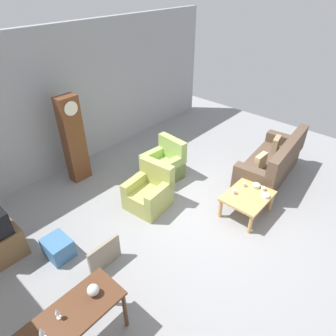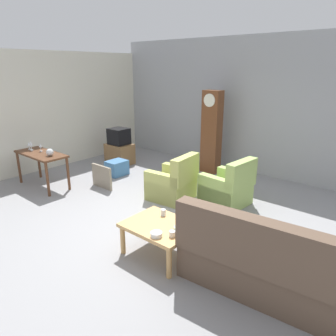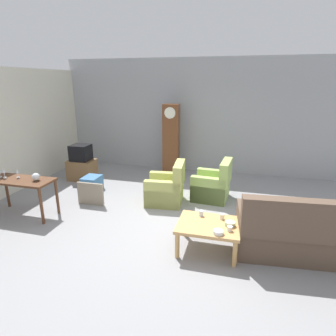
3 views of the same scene
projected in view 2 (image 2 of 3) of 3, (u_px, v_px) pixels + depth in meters
name	position (u px, v px, depth m)	size (l,w,h in m)	color
ground_plane	(156.00, 224.00, 5.26)	(10.40, 10.40, 0.00)	gray
garage_door_wall	(259.00, 107.00, 7.37)	(8.40, 0.16, 3.20)	#9EA0A5
pegboard_wall_left	(40.00, 112.00, 7.69)	(0.12, 6.40, 2.88)	silver
couch_floral	(271.00, 267.00, 3.56)	(2.17, 1.06, 1.04)	brown
armchair_olive_near	(173.00, 184.00, 6.18)	(0.86, 0.84, 0.92)	tan
armchair_olive_far	(228.00, 189.00, 5.93)	(0.85, 0.82, 0.92)	#9CBB60
coffee_table_wood	(161.00, 229.00, 4.31)	(0.96, 0.76, 0.46)	tan
console_table_dark	(41.00, 158.00, 6.74)	(1.30, 0.56, 0.75)	#56331E
grandfather_clock	(211.00, 132.00, 7.58)	(0.44, 0.30, 1.99)	brown
tv_stand_cabinet	(120.00, 154.00, 8.45)	(0.68, 0.52, 0.54)	brown
tv_crt	(119.00, 136.00, 8.30)	(0.48, 0.44, 0.42)	black
framed_picture_leaning	(102.00, 177.00, 6.77)	(0.60, 0.05, 0.50)	gray
storage_box_blue	(117.00, 168.00, 7.59)	(0.38, 0.47, 0.35)	teal
glass_dome_cloche	(50.00, 152.00, 6.47)	(0.15, 0.15, 0.15)	silver
cup_white_porcelain	(172.00, 234.00, 3.97)	(0.08, 0.08, 0.07)	white
cup_blue_rimmed	(163.00, 212.00, 4.53)	(0.07, 0.07, 0.09)	silver
cup_cream_tall	(181.00, 220.00, 4.30)	(0.07, 0.07, 0.09)	beige
bowl_white_stacked	(156.00, 234.00, 3.97)	(0.15, 0.15, 0.06)	white
bowl_shallow_green	(180.00, 229.00, 4.09)	(0.16, 0.16, 0.07)	#B2C69E
wine_glass_tall	(29.00, 144.00, 6.96)	(0.08, 0.08, 0.17)	silver
wine_glass_mid	(31.00, 144.00, 6.84)	(0.07, 0.07, 0.22)	silver
wine_glass_short	(40.00, 146.00, 6.77)	(0.06, 0.06, 0.19)	silver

